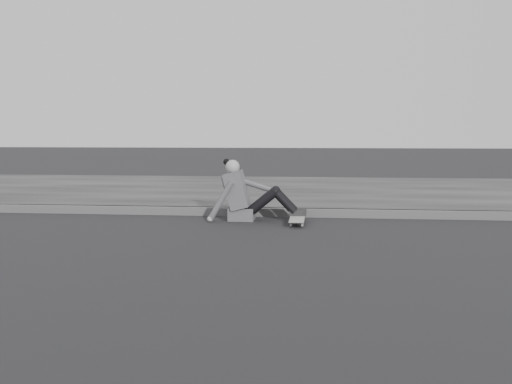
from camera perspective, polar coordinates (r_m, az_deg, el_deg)
ground at (r=6.25m, az=23.82°, el=-6.04°), size 80.00×80.00×0.00m
curb at (r=8.70m, az=18.67°, el=-2.17°), size 24.00×0.16×0.12m
sidewalk at (r=11.64m, az=15.45°, el=-0.08°), size 24.00×6.00×0.12m
skateboard at (r=7.83m, az=4.15°, el=-2.67°), size 0.20×0.78×0.09m
seated_woman at (r=8.09m, az=-0.98°, el=-0.31°), size 1.38×0.46×0.88m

